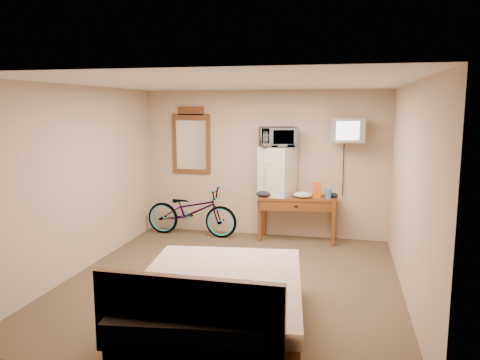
{
  "coord_description": "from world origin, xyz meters",
  "views": [
    {
      "loc": [
        1.36,
        -5.58,
        2.22
      ],
      "look_at": [
        -0.04,
        0.62,
        1.22
      ],
      "focal_mm": 35.0,
      "sensor_mm": 36.0,
      "label": 1
    }
  ],
  "objects_px": {
    "blue_cup": "(329,194)",
    "wall_mirror": "(191,141)",
    "microwave": "(278,137)",
    "bed": "(217,304)",
    "bicycle": "(192,211)",
    "desk": "(297,204)",
    "crt_television": "(348,130)",
    "mini_fridge": "(277,171)"
  },
  "relations": [
    {
      "from": "blue_cup",
      "to": "bicycle",
      "type": "xyz_separation_m",
      "value": [
        -2.32,
        -0.01,
        -0.4
      ]
    },
    {
      "from": "blue_cup",
      "to": "crt_television",
      "type": "xyz_separation_m",
      "value": [
        0.27,
        0.06,
        1.02
      ]
    },
    {
      "from": "microwave",
      "to": "bicycle",
      "type": "bearing_deg",
      "value": 166.19
    },
    {
      "from": "desk",
      "to": "blue_cup",
      "type": "height_order",
      "value": "blue_cup"
    },
    {
      "from": "wall_mirror",
      "to": "crt_television",
      "type": "bearing_deg",
      "value": -5.33
    },
    {
      "from": "wall_mirror",
      "to": "bed",
      "type": "xyz_separation_m",
      "value": [
        1.47,
        -3.64,
        -1.32
      ]
    },
    {
      "from": "desk",
      "to": "bed",
      "type": "relative_size",
      "value": 0.58
    },
    {
      "from": "mini_fridge",
      "to": "crt_television",
      "type": "height_order",
      "value": "crt_television"
    },
    {
      "from": "mini_fridge",
      "to": "blue_cup",
      "type": "distance_m",
      "value": 0.92
    },
    {
      "from": "bicycle",
      "to": "microwave",
      "type": "bearing_deg",
      "value": -83.08
    },
    {
      "from": "blue_cup",
      "to": "desk",
      "type": "bearing_deg",
      "value": 175.67
    },
    {
      "from": "microwave",
      "to": "crt_television",
      "type": "distance_m",
      "value": 1.13
    },
    {
      "from": "desk",
      "to": "microwave",
      "type": "relative_size",
      "value": 2.3
    },
    {
      "from": "desk",
      "to": "wall_mirror",
      "type": "relative_size",
      "value": 1.15
    },
    {
      "from": "microwave",
      "to": "bed",
      "type": "distance_m",
      "value": 3.72
    },
    {
      "from": "mini_fridge",
      "to": "microwave",
      "type": "relative_size",
      "value": 1.39
    },
    {
      "from": "desk",
      "to": "bicycle",
      "type": "relative_size",
      "value": 0.82
    },
    {
      "from": "wall_mirror",
      "to": "bed",
      "type": "distance_m",
      "value": 4.14
    },
    {
      "from": "crt_television",
      "to": "bed",
      "type": "bearing_deg",
      "value": -109.71
    },
    {
      "from": "crt_television",
      "to": "bed",
      "type": "xyz_separation_m",
      "value": [
        -1.22,
        -3.39,
        -1.56
      ]
    },
    {
      "from": "blue_cup",
      "to": "wall_mirror",
      "type": "height_order",
      "value": "wall_mirror"
    },
    {
      "from": "desk",
      "to": "crt_television",
      "type": "bearing_deg",
      "value": 1.56
    },
    {
      "from": "blue_cup",
      "to": "crt_television",
      "type": "bearing_deg",
      "value": 12.39
    },
    {
      "from": "mini_fridge",
      "to": "desk",
      "type": "bearing_deg",
      "value": -9.39
    },
    {
      "from": "blue_cup",
      "to": "wall_mirror",
      "type": "distance_m",
      "value": 2.56
    },
    {
      "from": "wall_mirror",
      "to": "bicycle",
      "type": "xyz_separation_m",
      "value": [
        0.09,
        -0.32,
        -1.19
      ]
    },
    {
      "from": "bed",
      "to": "crt_television",
      "type": "bearing_deg",
      "value": 70.29
    },
    {
      "from": "crt_television",
      "to": "wall_mirror",
      "type": "relative_size",
      "value": 0.53
    },
    {
      "from": "desk",
      "to": "crt_television",
      "type": "distance_m",
      "value": 1.45
    },
    {
      "from": "desk",
      "to": "mini_fridge",
      "type": "relative_size",
      "value": 1.65
    },
    {
      "from": "bed",
      "to": "bicycle",
      "type": "bearing_deg",
      "value": 112.52
    },
    {
      "from": "desk",
      "to": "blue_cup",
      "type": "bearing_deg",
      "value": -4.33
    },
    {
      "from": "blue_cup",
      "to": "bed",
      "type": "height_order",
      "value": "blue_cup"
    },
    {
      "from": "mini_fridge",
      "to": "bicycle",
      "type": "relative_size",
      "value": 0.5
    },
    {
      "from": "wall_mirror",
      "to": "bed",
      "type": "height_order",
      "value": "wall_mirror"
    },
    {
      "from": "wall_mirror",
      "to": "desk",
      "type": "bearing_deg",
      "value": -8.08
    },
    {
      "from": "mini_fridge",
      "to": "wall_mirror",
      "type": "distance_m",
      "value": 1.64
    },
    {
      "from": "desk",
      "to": "bicycle",
      "type": "distance_m",
      "value": 1.83
    },
    {
      "from": "wall_mirror",
      "to": "blue_cup",
      "type": "bearing_deg",
      "value": -7.3
    },
    {
      "from": "desk",
      "to": "wall_mirror",
      "type": "xyz_separation_m",
      "value": [
        -1.91,
        0.27,
        0.99
      ]
    },
    {
      "from": "microwave",
      "to": "desk",
      "type": "bearing_deg",
      "value": -27.49
    },
    {
      "from": "desk",
      "to": "wall_mirror",
      "type": "height_order",
      "value": "wall_mirror"
    }
  ]
}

